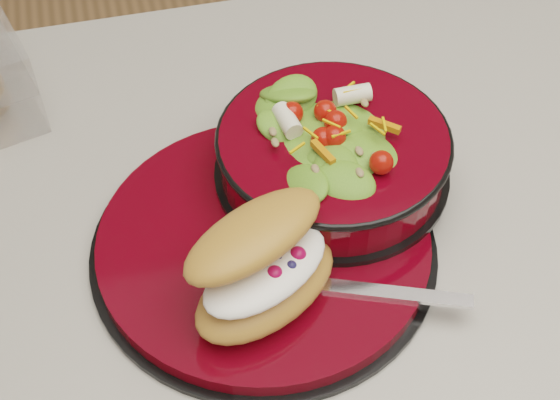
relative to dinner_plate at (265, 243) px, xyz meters
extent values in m
cube|color=#ADA99F|center=(0.10, 0.02, -0.03)|extent=(1.24, 0.74, 0.04)
cylinder|color=black|center=(0.00, 0.00, -0.01)|extent=(0.31, 0.31, 0.01)
cylinder|color=#52020A|center=(0.00, 0.00, 0.00)|extent=(0.29, 0.29, 0.01)
torus|color=black|center=(0.01, -0.01, 0.01)|extent=(0.17, 0.17, 0.01)
cylinder|color=black|center=(0.08, 0.06, 0.01)|extent=(0.22, 0.22, 0.01)
cylinder|color=#52020A|center=(0.08, 0.06, 0.04)|extent=(0.21, 0.21, 0.04)
torus|color=black|center=(0.08, 0.06, 0.06)|extent=(0.22, 0.22, 0.01)
ellipsoid|color=#41701F|center=(0.08, 0.06, 0.05)|extent=(0.18, 0.18, 0.07)
sphere|color=red|center=(0.12, 0.06, 0.09)|extent=(0.02, 0.02, 0.02)
sphere|color=red|center=(0.10, 0.10, 0.09)|extent=(0.02, 0.02, 0.02)
sphere|color=red|center=(0.06, 0.10, 0.09)|extent=(0.02, 0.02, 0.02)
sphere|color=red|center=(0.04, 0.06, 0.09)|extent=(0.02, 0.02, 0.02)
sphere|color=red|center=(0.06, 0.02, 0.09)|extent=(0.02, 0.02, 0.02)
sphere|color=red|center=(0.10, 0.02, 0.09)|extent=(0.02, 0.02, 0.02)
cylinder|color=silver|center=(0.11, 0.10, 0.09)|extent=(0.03, 0.04, 0.02)
cylinder|color=silver|center=(0.04, 0.08, 0.09)|extent=(0.04, 0.03, 0.02)
cube|color=orange|center=(0.06, 0.03, 0.09)|extent=(0.03, 0.03, 0.01)
cube|color=orange|center=(0.12, 0.05, 0.09)|extent=(0.03, 0.02, 0.01)
ellipsoid|color=#BA7038|center=(-0.01, -0.07, 0.03)|extent=(0.15, 0.13, 0.04)
ellipsoid|color=white|center=(-0.01, -0.07, 0.05)|extent=(0.13, 0.11, 0.02)
ellipsoid|color=#BA7038|center=(-0.01, -0.05, 0.07)|extent=(0.15, 0.12, 0.03)
sphere|color=#B00C35|center=(-0.04, -0.07, 0.06)|extent=(0.01, 0.01, 0.01)
sphere|color=#B00C35|center=(-0.01, -0.08, 0.06)|extent=(0.01, 0.01, 0.01)
sphere|color=#B00C35|center=(0.01, -0.06, 0.06)|extent=(0.01, 0.01, 0.01)
sphere|color=#B00C35|center=(-0.02, -0.05, 0.06)|extent=(0.01, 0.01, 0.01)
sphere|color=#191947|center=(-0.02, -0.06, 0.06)|extent=(0.01, 0.01, 0.01)
sphere|color=#191947|center=(0.00, -0.06, 0.06)|extent=(0.01, 0.01, 0.01)
sphere|color=#191947|center=(-0.01, -0.07, 0.06)|extent=(0.01, 0.01, 0.01)
sphere|color=#191947|center=(0.00, -0.07, 0.06)|extent=(0.01, 0.01, 0.01)
sphere|color=#191947|center=(-0.03, -0.07, 0.06)|extent=(0.01, 0.01, 0.01)
cube|color=silver|center=(0.08, -0.08, 0.01)|extent=(0.14, 0.06, 0.00)
cube|color=silver|center=(0.00, -0.05, 0.01)|extent=(0.05, 0.04, 0.00)
camera|label=1|loc=(-0.09, -0.42, 0.54)|focal=50.00mm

